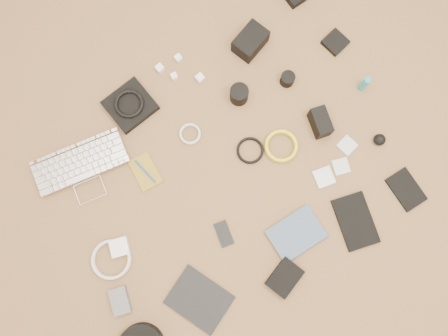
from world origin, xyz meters
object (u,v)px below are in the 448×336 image
paperback (307,251)px  laptop (85,175)px  tablet (199,300)px  phone (224,234)px  dslr_camera (250,42)px

paperback → laptop: bearing=39.2°
tablet → phone: bearing=13.1°
tablet → paperback: (0.45, -0.08, 0.00)m
tablet → laptop: bearing=77.4°
laptop → tablet: bearing=-69.4°
tablet → paperback: paperback is taller
laptop → tablet: (0.12, -0.66, -0.01)m
laptop → dslr_camera: (0.86, 0.09, 0.03)m
dslr_camera → phone: size_ratio=1.41×
tablet → dslr_camera: bearing=22.6°
laptop → paperback: (0.57, -0.73, -0.00)m
phone → tablet: bearing=-131.8°
phone → paperback: 0.33m
tablet → paperback: bearing=-32.4°
phone → paperback: size_ratio=0.49×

